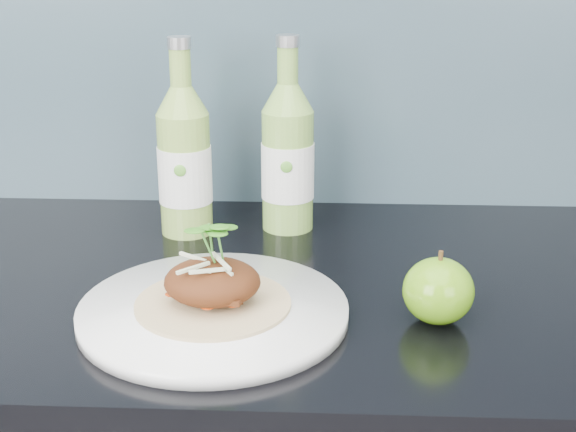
# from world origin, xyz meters

# --- Properties ---
(dinner_plate) EXTENTS (0.35, 0.35, 0.02)m
(dinner_plate) POSITION_xyz_m (-0.02, 1.58, 0.91)
(dinner_plate) COLOR white
(dinner_plate) RESTS_ON kitchen_counter
(pork_taco) EXTENTS (0.17, 0.17, 0.10)m
(pork_taco) POSITION_xyz_m (-0.02, 1.58, 0.95)
(pork_taco) COLOR tan
(pork_taco) RESTS_ON dinner_plate
(green_apple) EXTENTS (0.10, 0.10, 0.08)m
(green_apple) POSITION_xyz_m (0.22, 1.58, 0.94)
(green_apple) COLOR #50890E
(green_apple) RESTS_ON kitchen_counter
(cider_bottle_left) EXTENTS (0.08, 0.08, 0.27)m
(cider_bottle_left) POSITION_xyz_m (-0.10, 1.84, 1.00)
(cider_bottle_left) COLOR #86AF48
(cider_bottle_left) RESTS_ON kitchen_counter
(cider_bottle_right) EXTENTS (0.08, 0.08, 0.27)m
(cider_bottle_right) POSITION_xyz_m (0.05, 1.87, 1.00)
(cider_bottle_right) COLOR #7EAD48
(cider_bottle_right) RESTS_ON kitchen_counter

